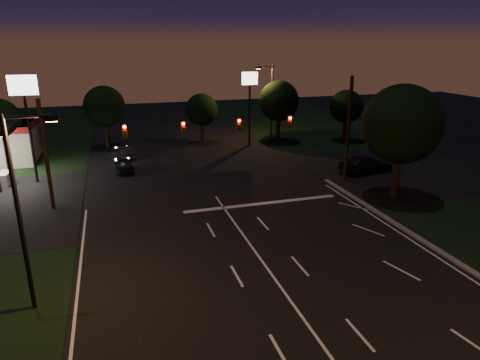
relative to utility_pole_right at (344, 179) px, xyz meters
name	(u,v)px	position (x,y,z in m)	size (l,w,h in m)	color
ground	(283,291)	(-12.00, -15.00, 0.00)	(140.00, 140.00, 0.00)	black
cross_street_right	(413,169)	(8.00, 1.00, 0.00)	(20.00, 16.00, 0.02)	black
stop_bar	(262,203)	(-9.00, -3.50, 0.01)	(12.00, 0.50, 0.01)	silver
utility_pole_right	(344,179)	(0.00, 0.00, 0.00)	(0.30, 0.30, 9.00)	black
utility_pole_left	(54,208)	(-24.00, 0.00, 0.00)	(0.28, 0.28, 8.00)	black
signal_span	(211,125)	(-12.00, -0.04, 5.50)	(24.00, 0.40, 1.56)	black
pole_sign_left_near	(25,102)	(-26.00, 7.00, 6.98)	(2.20, 0.30, 9.10)	black
pole_sign_right	(250,91)	(-4.00, 15.00, 6.24)	(1.80, 0.30, 8.40)	black
street_light_left	(23,201)	(-23.24, -13.00, 5.24)	(2.20, 0.35, 9.00)	black
street_light_right_far	(270,97)	(-0.76, 17.00, 5.24)	(2.20, 0.35, 9.00)	black
tree_right_near	(401,125)	(1.53, -4.83, 5.68)	(6.00, 6.00, 8.76)	black
tree_far_b	(104,107)	(-19.98, 19.13, 4.61)	(4.60, 4.60, 6.98)	black
tree_far_c	(202,110)	(-8.98, 18.10, 3.90)	(3.80, 3.80, 5.86)	black
tree_far_d	(279,101)	(0.02, 16.13, 4.83)	(4.80, 4.80, 7.30)	black
tree_far_e	(346,107)	(8.02, 14.11, 4.11)	(4.00, 4.00, 6.18)	black
car_oncoming_a	(124,164)	(-18.60, 8.22, 0.66)	(1.57, 3.89, 1.33)	black
car_oncoming_b	(125,152)	(-18.28, 13.32, 0.63)	(1.33, 3.82, 1.26)	black
car_cross	(366,164)	(3.02, 1.39, 0.79)	(2.22, 5.46, 1.59)	black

